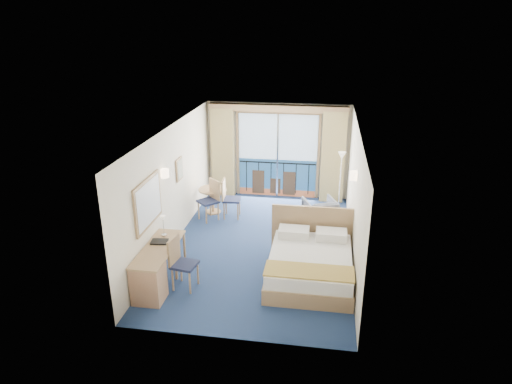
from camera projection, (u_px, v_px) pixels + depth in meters
name	position (u px, v px, depth m)	size (l,w,h in m)	color
floor	(261.00, 246.00, 10.38)	(6.50, 6.50, 0.00)	navy
room_walls	(261.00, 172.00, 9.75)	(4.04, 6.54, 2.72)	white
balcony_door	(277.00, 158.00, 12.94)	(2.36, 0.03, 2.52)	navy
curtain_left	(223.00, 153.00, 12.98)	(0.65, 0.22, 2.55)	tan
curtain_right	(333.00, 157.00, 12.53)	(0.65, 0.22, 2.55)	tan
pelmet	(278.00, 108.00, 12.32)	(3.80, 0.25, 0.18)	#9E7456
mirror	(148.00, 203.00, 8.73)	(0.05, 1.25, 0.95)	#9E7456
wall_print	(180.00, 169.00, 10.51)	(0.04, 0.42, 0.52)	#9E7456
sconce_left	(165.00, 173.00, 9.45)	(0.18, 0.18, 0.18)	#FFDCB2
sconce_right	(354.00, 176.00, 9.30)	(0.18, 0.18, 0.18)	#FFDCB2
bed	(310.00, 263.00, 9.03)	(1.79, 2.13, 1.13)	#9E7456
nightstand	(340.00, 237.00, 10.17)	(0.43, 0.41, 0.57)	tan
phone	(339.00, 224.00, 10.08)	(0.17, 0.13, 0.07)	white
armchair	(320.00, 212.00, 11.36)	(0.73, 0.75, 0.69)	#494D59
floor_lamp	(341.00, 166.00, 11.93)	(0.22, 0.22, 1.62)	silver
desk	(151.00, 276.00, 8.36)	(0.57, 1.66, 0.78)	#9E7456
desk_chair	(180.00, 260.00, 8.62)	(0.51, 0.50, 1.03)	#1C2342
folder	(159.00, 242.00, 8.86)	(0.32, 0.24, 0.03)	black
desk_lamp	(163.00, 222.00, 9.01)	(0.11, 0.11, 0.42)	silver
round_table	(213.00, 195.00, 12.03)	(0.74, 0.74, 0.66)	#9E7456
table_chair_a	(228.00, 196.00, 11.71)	(0.48, 0.47, 1.02)	#1C2342
table_chair_b	(211.00, 197.00, 11.60)	(0.64, 0.64, 1.04)	#1C2342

